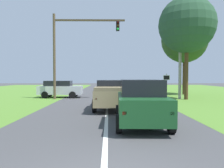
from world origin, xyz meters
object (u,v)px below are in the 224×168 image
object	(u,v)px
utility_pole_right	(180,51)
keep_moving_sign	(166,83)
pickup_truck_lead	(111,94)
oak_tree_right	(187,25)
crossing_suv_far	(60,89)
red_suv_near	(141,101)
traffic_light	(72,44)
extra_tree_1	(184,40)

from	to	relation	value
utility_pole_right	keep_moving_sign	bearing A→B (deg)	-137.00
pickup_truck_lead	utility_pole_right	bearing A→B (deg)	43.86
oak_tree_right	crossing_suv_far	xyz separation A→B (m)	(-12.34, 2.17, -6.07)
red_suv_near	keep_moving_sign	world-z (taller)	keep_moving_sign
traffic_light	crossing_suv_far	size ratio (longest dim) A/B	1.84
crossing_suv_far	utility_pole_right	world-z (taller)	utility_pole_right
red_suv_near	crossing_suv_far	size ratio (longest dim) A/B	1.02
utility_pole_right	extra_tree_1	distance (m)	6.15
oak_tree_right	extra_tree_1	distance (m)	6.19
pickup_truck_lead	oak_tree_right	xyz separation A→B (m)	(7.14, 5.93, 5.98)
red_suv_near	pickup_truck_lead	xyz separation A→B (m)	(-1.26, 5.03, -0.05)
keep_moving_sign	extra_tree_1	xyz separation A→B (m)	(3.98, 6.99, 5.01)
red_suv_near	utility_pole_right	distance (m)	13.20
pickup_truck_lead	red_suv_near	bearing A→B (deg)	-75.97
red_suv_near	traffic_light	distance (m)	13.23
pickup_truck_lead	extra_tree_1	world-z (taller)	extra_tree_1
crossing_suv_far	pickup_truck_lead	bearing A→B (deg)	-57.34
red_suv_near	keep_moving_sign	size ratio (longest dim) A/B	1.86
pickup_truck_lead	extra_tree_1	bearing A→B (deg)	52.84
keep_moving_sign	utility_pole_right	distance (m)	3.88
red_suv_near	traffic_light	size ratio (longest dim) A/B	0.55
oak_tree_right	keep_moving_sign	bearing A→B (deg)	-153.29
keep_moving_sign	traffic_light	bearing A→B (deg)	169.20
traffic_light	oak_tree_right	bearing A→B (deg)	-3.00
pickup_truck_lead	traffic_light	world-z (taller)	traffic_light
traffic_light	crossing_suv_far	distance (m)	4.90
red_suv_near	pickup_truck_lead	distance (m)	5.18
pickup_truck_lead	keep_moving_sign	bearing A→B (deg)	44.15
red_suv_near	crossing_suv_far	world-z (taller)	red_suv_near
red_suv_near	pickup_truck_lead	world-z (taller)	red_suv_near
keep_moving_sign	red_suv_near	bearing A→B (deg)	-110.69
red_suv_near	utility_pole_right	xyz separation A→B (m)	(5.45, 11.48, 3.58)
traffic_light	keep_moving_sign	bearing A→B (deg)	-10.80
pickup_truck_lead	oak_tree_right	size ratio (longest dim) A/B	0.58
red_suv_near	oak_tree_right	distance (m)	13.78
crossing_suv_far	extra_tree_1	world-z (taller)	extra_tree_1
crossing_suv_far	utility_pole_right	xyz separation A→B (m)	(11.90, -1.65, 3.71)
red_suv_near	traffic_light	world-z (taller)	traffic_light
traffic_light	crossing_suv_far	world-z (taller)	traffic_light
keep_moving_sign	oak_tree_right	bearing A→B (deg)	26.71
crossing_suv_far	oak_tree_right	bearing A→B (deg)	-9.99
red_suv_near	utility_pole_right	bearing A→B (deg)	64.59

